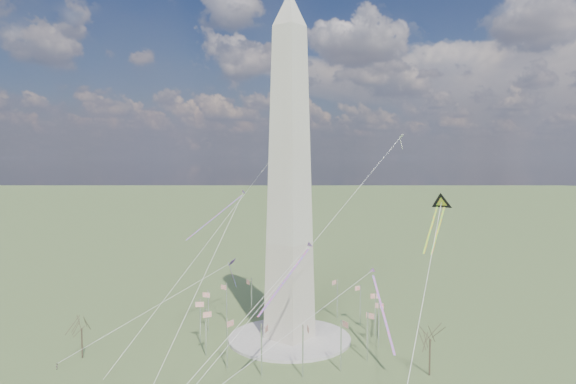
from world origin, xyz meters
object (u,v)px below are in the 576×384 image
Objects in this scene: tree_near at (430,336)px; kite_delta_black at (440,206)px; washington_monument at (290,177)px; person_west at (57,366)px.

tree_near is 0.78× the size of kite_delta_black.
tree_near is (42.46, 1.61, -38.19)m from washington_monument.
washington_monument reaches higher than person_west.
kite_delta_black is (-3.58, 14.14, 30.88)m from tree_near.
person_west is at bearing -144.07° from tree_near.
kite_delta_black is (72.08, 68.97, 39.87)m from person_west.
person_west is 0.09× the size of kite_delta_black.
kite_delta_black reaches higher than tree_near.
washington_monument is 5.71× the size of kite_delta_black.
kite_delta_black is at bearing -104.95° from person_west.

